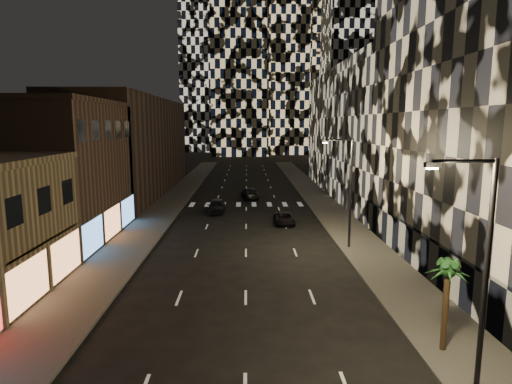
{
  "coord_description": "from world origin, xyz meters",
  "views": [
    {
      "loc": [
        0.1,
        -4.35,
        10.31
      ],
      "look_at": [
        0.68,
        22.6,
        6.0
      ],
      "focal_mm": 30.0,
      "sensor_mm": 36.0,
      "label": 1
    }
  ],
  "objects_px": {
    "car_dark_oncoming": "(250,193)",
    "palm_tree": "(448,275)",
    "car_dark_midlane": "(216,206)",
    "car_dark_rightlane": "(285,219)",
    "streetlight_far": "(348,185)",
    "streetlight_near": "(480,265)"
  },
  "relations": [
    {
      "from": "car_dark_oncoming",
      "to": "palm_tree",
      "type": "distance_m",
      "value": 41.92
    },
    {
      "from": "car_dark_midlane",
      "to": "palm_tree",
      "type": "relative_size",
      "value": 1.09
    },
    {
      "from": "car_dark_rightlane",
      "to": "palm_tree",
      "type": "distance_m",
      "value": 25.98
    },
    {
      "from": "streetlight_far",
      "to": "streetlight_near",
      "type": "bearing_deg",
      "value": -90.0
    },
    {
      "from": "car_dark_oncoming",
      "to": "palm_tree",
      "type": "relative_size",
      "value": 1.23
    },
    {
      "from": "streetlight_near",
      "to": "car_dark_midlane",
      "type": "bearing_deg",
      "value": 108.73
    },
    {
      "from": "car_dark_midlane",
      "to": "car_dark_rightlane",
      "type": "height_order",
      "value": "car_dark_midlane"
    },
    {
      "from": "car_dark_midlane",
      "to": "car_dark_oncoming",
      "type": "xyz_separation_m",
      "value": [
        4.0,
        9.57,
        -0.03
      ]
    },
    {
      "from": "streetlight_near",
      "to": "streetlight_far",
      "type": "height_order",
      "value": "same"
    },
    {
      "from": "streetlight_near",
      "to": "streetlight_far",
      "type": "relative_size",
      "value": 1.0
    },
    {
      "from": "streetlight_far",
      "to": "car_dark_rightlane",
      "type": "xyz_separation_m",
      "value": [
        -4.35,
        8.89,
        -4.76
      ]
    },
    {
      "from": "streetlight_far",
      "to": "car_dark_oncoming",
      "type": "distance_m",
      "value": 26.16
    },
    {
      "from": "streetlight_far",
      "to": "palm_tree",
      "type": "height_order",
      "value": "streetlight_far"
    },
    {
      "from": "car_dark_rightlane",
      "to": "car_dark_oncoming",
      "type": "bearing_deg",
      "value": 101.6
    },
    {
      "from": "car_dark_midlane",
      "to": "palm_tree",
      "type": "xyz_separation_m",
      "value": [
        12.5,
        -31.38,
        2.87
      ]
    },
    {
      "from": "streetlight_near",
      "to": "car_dark_midlane",
      "type": "distance_m",
      "value": 37.19
    },
    {
      "from": "car_dark_midlane",
      "to": "car_dark_oncoming",
      "type": "distance_m",
      "value": 10.37
    },
    {
      "from": "streetlight_far",
      "to": "car_dark_rightlane",
      "type": "height_order",
      "value": "streetlight_far"
    },
    {
      "from": "car_dark_midlane",
      "to": "palm_tree",
      "type": "bearing_deg",
      "value": -66.03
    },
    {
      "from": "car_dark_rightlane",
      "to": "car_dark_midlane",
      "type": "bearing_deg",
      "value": 140.02
    },
    {
      "from": "car_dark_midlane",
      "to": "car_dark_rightlane",
      "type": "xyz_separation_m",
      "value": [
        7.5,
        -6.06,
        -0.2
      ]
    },
    {
      "from": "streetlight_far",
      "to": "palm_tree",
      "type": "xyz_separation_m",
      "value": [
        0.65,
        -16.42,
        -1.69
      ]
    }
  ]
}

